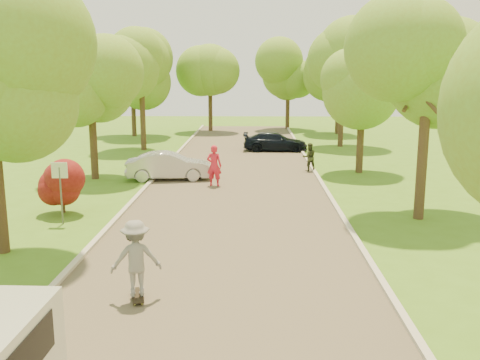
# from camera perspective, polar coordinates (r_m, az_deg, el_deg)

# --- Properties ---
(ground) EXTENTS (100.00, 100.00, 0.00)m
(ground) POSITION_cam_1_polar(r_m,az_deg,el_deg) (14.76, -1.87, -9.17)
(ground) COLOR #46721B
(ground) RESTS_ON ground
(road) EXTENTS (8.00, 60.00, 0.01)m
(road) POSITION_cam_1_polar(r_m,az_deg,el_deg) (22.41, -0.71, -1.93)
(road) COLOR #4C4438
(road) RESTS_ON ground
(curb_left) EXTENTS (0.18, 60.00, 0.12)m
(curb_left) POSITION_cam_1_polar(r_m,az_deg,el_deg) (22.91, -10.90, -1.71)
(curb_left) COLOR #B2AD9E
(curb_left) RESTS_ON ground
(curb_right) EXTENTS (0.18, 60.00, 0.12)m
(curb_right) POSITION_cam_1_polar(r_m,az_deg,el_deg) (22.62, 9.60, -1.83)
(curb_right) COLOR #B2AD9E
(curb_right) RESTS_ON ground
(street_sign) EXTENTS (0.55, 0.06, 2.17)m
(street_sign) POSITION_cam_1_polar(r_m,az_deg,el_deg) (19.32, -18.64, 0.01)
(street_sign) COLOR #59595E
(street_sign) RESTS_ON ground
(red_shrub) EXTENTS (1.70, 1.70, 1.95)m
(red_shrub) POSITION_cam_1_polar(r_m,az_deg,el_deg) (20.96, -18.46, -0.41)
(red_shrub) COLOR #382619
(red_shrub) RESTS_ON ground
(tree_l_midb) EXTENTS (4.30, 4.20, 6.62)m
(tree_l_midb) POSITION_cam_1_polar(r_m,az_deg,el_deg) (26.90, -15.30, 9.76)
(tree_l_midb) COLOR #382619
(tree_l_midb) RESTS_ON ground
(tree_l_far) EXTENTS (4.92, 4.80, 7.79)m
(tree_l_far) POSITION_cam_1_polar(r_m,az_deg,el_deg) (36.50, -10.19, 11.72)
(tree_l_far) COLOR #382619
(tree_l_far) RESTS_ON ground
(tree_r_mida) EXTENTS (5.13, 5.00, 7.95)m
(tree_r_mida) POSITION_cam_1_polar(r_m,az_deg,el_deg) (19.79, 20.13, 11.76)
(tree_r_mida) COLOR #382619
(tree_r_mida) RESTS_ON ground
(tree_r_midb) EXTENTS (4.51, 4.40, 7.01)m
(tree_r_midb) POSITION_cam_1_polar(r_m,az_deg,el_deg) (28.38, 13.39, 10.52)
(tree_r_midb) COLOR #382619
(tree_r_midb) RESTS_ON ground
(tree_r_far) EXTENTS (5.33, 5.20, 8.34)m
(tree_r_far) POSITION_cam_1_polar(r_m,az_deg,el_deg) (38.33, 11.30, 12.20)
(tree_r_far) COLOR #382619
(tree_r_far) RESTS_ON ground
(tree_bg_a) EXTENTS (5.12, 5.00, 7.72)m
(tree_bg_a) POSITION_cam_1_polar(r_m,az_deg,el_deg) (44.82, -11.18, 11.41)
(tree_bg_a) COLOR #382619
(tree_bg_a) RESTS_ON ground
(tree_bg_b) EXTENTS (5.12, 5.00, 7.95)m
(tree_bg_b) POSITION_cam_1_polar(r_m,az_deg,el_deg) (46.38, 10.82, 11.69)
(tree_bg_b) COLOR #382619
(tree_bg_b) RESTS_ON ground
(tree_bg_c) EXTENTS (4.92, 4.80, 7.33)m
(tree_bg_c) POSITION_cam_1_polar(r_m,az_deg,el_deg) (47.92, -2.96, 11.24)
(tree_bg_c) COLOR #382619
(tree_bg_c) RESTS_ON ground
(tree_bg_d) EXTENTS (5.12, 5.00, 7.72)m
(tree_bg_d) POSITION_cam_1_polar(r_m,az_deg,el_deg) (49.90, 5.43, 11.56)
(tree_bg_d) COLOR #382619
(tree_bg_d) RESTS_ON ground
(silver_sedan) EXTENTS (4.28, 1.90, 1.36)m
(silver_sedan) POSITION_cam_1_polar(r_m,az_deg,el_deg) (26.36, -7.60, 1.50)
(silver_sedan) COLOR #AFAEB3
(silver_sedan) RESTS_ON ground
(dark_sedan) EXTENTS (4.30, 1.83, 1.24)m
(dark_sedan) POSITION_cam_1_polar(r_m,az_deg,el_deg) (35.78, 3.78, 4.09)
(dark_sedan) COLOR black
(dark_sedan) RESTS_ON ground
(longboard) EXTENTS (0.49, 0.96, 0.11)m
(longboard) POSITION_cam_1_polar(r_m,az_deg,el_deg) (12.92, -10.88, -12.01)
(longboard) COLOR black
(longboard) RESTS_ON ground
(skateboarder) EXTENTS (1.29, 0.95, 1.79)m
(skateboarder) POSITION_cam_1_polar(r_m,az_deg,el_deg) (12.58, -11.04, -8.19)
(skateboarder) COLOR gray
(skateboarder) RESTS_ON longboard
(person_striped) EXTENTS (0.78, 0.59, 1.92)m
(person_striped) POSITION_cam_1_polar(r_m,az_deg,el_deg) (24.62, -2.77, 1.54)
(person_striped) COLOR red
(person_striped) RESTS_ON ground
(person_olive) EXTENTS (0.82, 0.69, 1.51)m
(person_olive) POSITION_cam_1_polar(r_m,az_deg,el_deg) (28.56, 7.40, 2.42)
(person_olive) COLOR #323821
(person_olive) RESTS_ON ground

